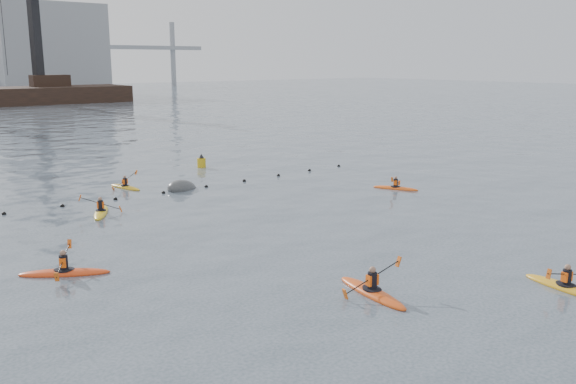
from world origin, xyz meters
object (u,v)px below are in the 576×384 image
(nav_buoy, at_px, (201,163))
(mooring_buoy, at_px, (182,189))
(kayaker_5, at_px, (125,187))
(kayaker_1, at_px, (566,287))
(kayaker_3, at_px, (101,212))
(kayaker_2, at_px, (64,272))
(kayaker_0, at_px, (372,291))
(kayaker_4, at_px, (395,188))

(nav_buoy, bearing_deg, mooring_buoy, -129.06)
(kayaker_5, height_order, mooring_buoy, kayaker_5)
(kayaker_1, height_order, kayaker_3, kayaker_3)
(kayaker_5, distance_m, mooring_buoy, 3.69)
(kayaker_3, relative_size, kayaker_5, 1.07)
(mooring_buoy, bearing_deg, kayaker_2, -134.80)
(kayaker_3, distance_m, mooring_buoy, 7.05)
(kayaker_1, bearing_deg, kayaker_3, 119.16)
(kayaker_0, height_order, nav_buoy, kayaker_0)
(kayaker_3, xyz_separation_m, mooring_buoy, (6.42, 2.92, -0.10))
(kayaker_1, relative_size, nav_buoy, 2.86)
(kayaker_0, bearing_deg, kayaker_3, 108.50)
(kayaker_1, height_order, kayaker_5, kayaker_5)
(kayaker_3, height_order, kayaker_4, kayaker_3)
(kayaker_4, distance_m, mooring_buoy, 13.45)
(kayaker_0, xyz_separation_m, kayaker_1, (5.70, -3.93, -0.01))
(kayaker_2, distance_m, mooring_buoy, 15.77)
(kayaker_2, xyz_separation_m, mooring_buoy, (11.11, 11.19, -0.10))
(kayaker_4, xyz_separation_m, nav_buoy, (-5.49, 14.58, 0.27))
(kayaker_2, xyz_separation_m, nav_buoy, (16.19, 17.45, 0.25))
(kayaker_0, distance_m, mooring_buoy, 20.09)
(kayaker_0, distance_m, kayaker_4, 18.10)
(kayaker_3, height_order, kayaker_5, kayaker_3)
(nav_buoy, bearing_deg, kayaker_1, -95.35)
(kayaker_5, height_order, nav_buoy, nav_buoy)
(kayaker_4, bearing_deg, nav_buoy, -97.01)
(kayaker_0, bearing_deg, mooring_buoy, 88.63)
(kayaker_1, height_order, kayaker_2, kayaker_2)
(kayaker_5, distance_m, nav_buoy, 8.60)
(nav_buoy, bearing_deg, kayaker_3, -141.40)
(kayaker_0, height_order, kayaker_3, kayaker_0)
(kayaker_4, bearing_deg, kayaker_3, -45.27)
(kayaker_1, distance_m, nav_buoy, 30.12)
(nav_buoy, bearing_deg, kayaker_4, -69.38)
(kayaker_4, bearing_deg, kayaker_5, -67.01)
(kayaker_2, bearing_deg, nav_buoy, -11.19)
(nav_buoy, bearing_deg, kayaker_0, -108.09)
(kayaker_5, xyz_separation_m, mooring_buoy, (2.67, -2.55, -0.09))
(kayaker_3, distance_m, kayaker_5, 6.63)
(kayaker_5, bearing_deg, nav_buoy, 12.07)
(mooring_buoy, height_order, nav_buoy, nav_buoy)
(kayaker_1, bearing_deg, kayaker_0, 151.90)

